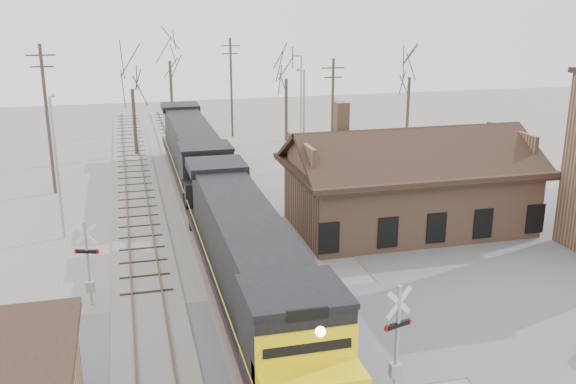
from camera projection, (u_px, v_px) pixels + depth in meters
name	position (u px, v px, depth m)	size (l,w,h in m)	color
ground	(263.00, 343.00, 26.99)	(140.00, 140.00, 0.00)	gray
road	(263.00, 343.00, 26.99)	(60.00, 9.00, 0.03)	slate
parking_lot	(569.00, 265.00, 35.01)	(22.00, 26.00, 0.03)	slate
track_main	(212.00, 226.00, 40.89)	(3.40, 90.00, 0.24)	gray
track_siding	(140.00, 232.00, 39.81)	(3.40, 90.00, 0.24)	gray
depot	(408.00, 190.00, 40.32)	(15.20, 9.31, 7.90)	#94684C
locomotive_lead	(251.00, 266.00, 28.38)	(3.30, 22.12, 4.91)	black
locomotive_trailing	(194.00, 154.00, 49.15)	(3.30, 22.12, 4.65)	black
crossbuck_near	(397.00, 345.00, 22.99)	(1.20, 0.44, 4.31)	#A5A8AD
crossbuck_far	(88.00, 267.00, 29.89)	(1.15, 0.45, 4.17)	#A5A8AD
streetlight_a	(56.00, 160.00, 37.74)	(0.25, 2.04, 8.62)	#A5A8AD
streetlight_b	(303.00, 122.00, 48.51)	(0.25, 2.04, 8.99)	#A5A8AD
streetlight_c	(301.00, 100.00, 58.45)	(0.25, 2.04, 9.20)	#A5A8AD
utility_pole_a	(47.00, 118.00, 46.52)	(2.00, 0.24, 10.97)	#382D23
utility_pole_b	(231.00, 86.00, 66.86)	(2.00, 0.24, 10.25)	#382D23
utility_pole_c	(333.00, 110.00, 55.36)	(2.00, 0.24, 9.20)	#382D23
tree_b	(131.00, 78.00, 58.07)	(4.10, 4.10, 10.05)	#382D23
tree_c	(169.00, 49.00, 69.50)	(5.05, 5.05, 12.38)	#382D23
tree_d	(286.00, 69.00, 64.27)	(4.20, 4.20, 10.30)	#382D23
tree_e	(410.00, 66.00, 62.66)	(4.44, 4.44, 10.89)	#382D23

